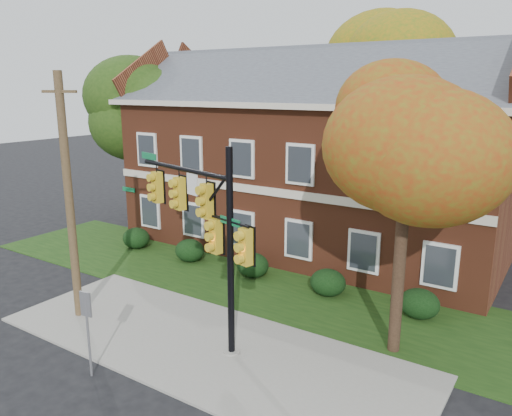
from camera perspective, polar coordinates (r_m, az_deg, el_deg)
The scene contains 15 objects.
ground at distance 15.58m, azimuth -8.31°, elevation -16.90°, with size 120.00×120.00×0.00m, color black.
sidewalk at distance 16.21m, azimuth -5.89°, elevation -15.35°, with size 14.00×5.00×0.08m, color gray.
grass_strip at distance 19.92m, azimuth 3.34°, elevation -9.58°, with size 30.00×6.00×0.04m, color #193811.
apartment_building at distance 24.66m, azimuth 6.45°, elevation 6.88°, with size 18.80×8.80×9.74m.
hedge_far_left at distance 25.62m, azimuth -13.53°, elevation -3.37°, with size 1.40×1.26×1.05m, color black.
hedge_left at distance 23.29m, azimuth -7.58°, elevation -4.84°, with size 1.40×1.26×1.05m, color black.
hedge_center at distance 21.27m, azimuth -0.38°, elevation -6.54°, with size 1.40×1.26×1.05m, color black.
hedge_right at distance 19.67m, azimuth 8.22°, elevation -8.43°, with size 1.40×1.26×1.05m, color black.
hedge_far_right at distance 18.60m, azimuth 18.17°, elevation -10.35°, with size 1.40×1.26×1.05m, color black.
tree_near_right at distance 14.33m, azimuth 17.79°, elevation 8.15°, with size 4.50×4.25×8.58m.
tree_left_rear at distance 29.40m, azimuth -11.98°, elevation 11.09°, with size 5.40×5.10×8.88m.
tree_far_rear at distance 31.25m, azimuth 15.74°, elevation 15.00°, with size 6.84×6.46×11.52m.
traffic_signal at distance 15.05m, azimuth -5.70°, elevation -1.70°, with size 5.50×1.58×6.31m.
utility_pole at distance 17.73m, azimuth -20.59°, elevation 0.99°, with size 1.29×0.42×8.39m.
sign_post at distance 14.67m, azimuth -18.75°, elevation -11.99°, with size 0.37×0.09×2.53m.
Camera 1 is at (9.09, -9.88, 7.91)m, focal length 35.00 mm.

